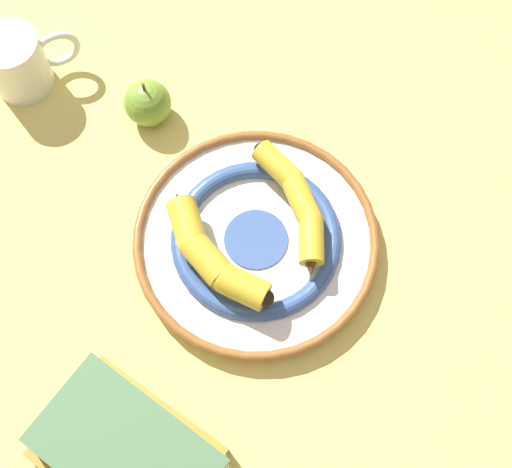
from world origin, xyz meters
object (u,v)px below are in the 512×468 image
banana_b (210,254)px  book_stack (129,453)px  decorative_bowl (256,240)px  coffee_mug (19,62)px  banana_a (297,204)px  apple (148,103)px

banana_b → book_stack: banana_b is taller
decorative_bowl → coffee_mug: (0.16, 0.39, 0.03)m
banana_a → banana_b: banana_b is taller
banana_a → banana_b: size_ratio=0.99×
decorative_bowl → book_stack: (-0.30, 0.07, 0.02)m
decorative_bowl → banana_b: (-0.05, 0.05, 0.04)m
banana_a → apple: bearing=30.5°
banana_b → coffee_mug: bearing=-176.9°
banana_b → apple: size_ratio=2.20×
banana_b → coffee_mug: coffee_mug is taller
coffee_mug → book_stack: bearing=-93.0°
decorative_bowl → coffee_mug: size_ratio=2.72×
banana_b → apple: bearing=161.5°
apple → book_stack: bearing=-163.4°
banana_b → book_stack: size_ratio=0.73×
banana_a → book_stack: size_ratio=0.72×
banana_a → apple: apple is taller
banana_b → apple: 0.25m
decorative_bowl → apple: size_ratio=4.12×
book_stack → coffee_mug: bearing=148.6°
coffee_mug → apple: 0.19m
banana_b → coffee_mug: 0.40m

